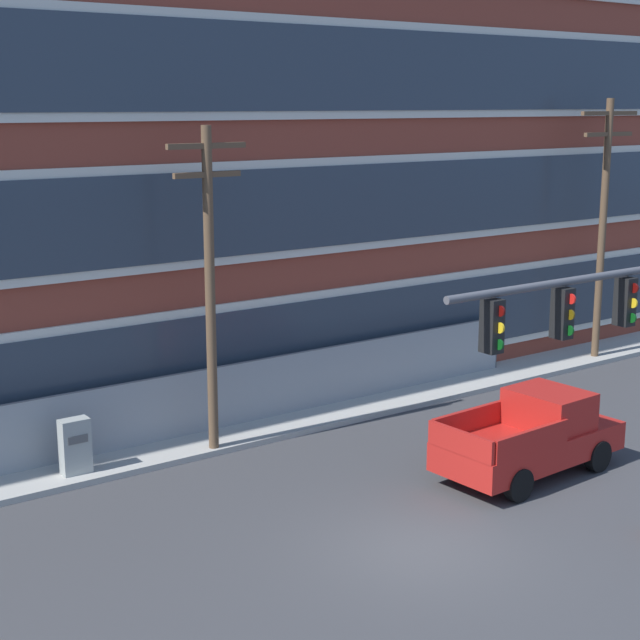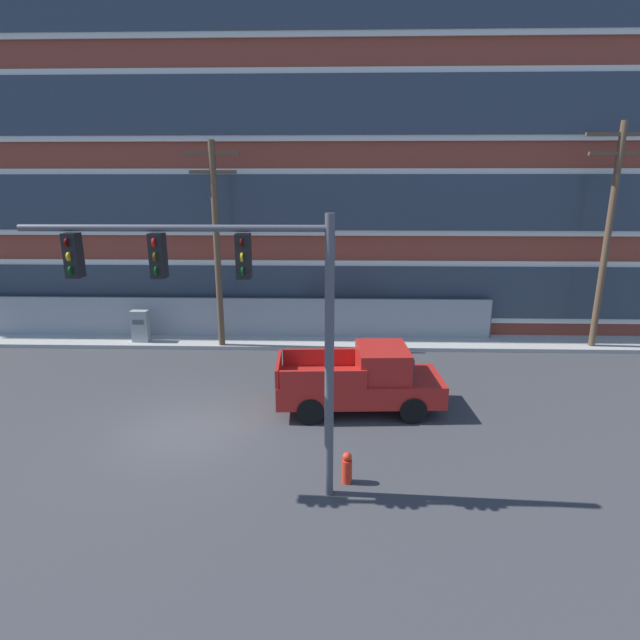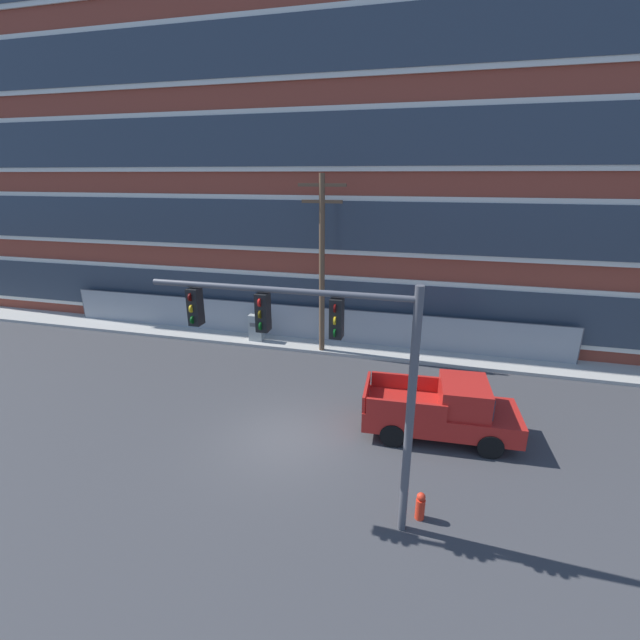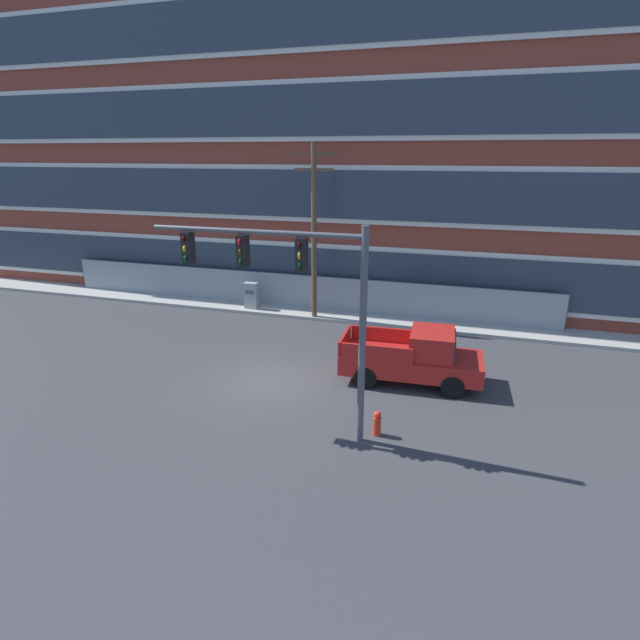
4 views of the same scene
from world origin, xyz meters
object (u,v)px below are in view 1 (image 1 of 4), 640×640
Objects in this scene: traffic_signal_mast at (613,346)px; utility_pole_near_corner at (210,279)px; pickup_truck_red at (533,436)px; utility_pole_midblock at (603,218)px; electrical_cabinet at (75,449)px.

utility_pole_near_corner is (-2.68, 10.30, 0.04)m from traffic_signal_mast.
pickup_truck_red is 0.57× the size of utility_pole_midblock.
utility_pole_midblock is (13.09, 10.64, 0.50)m from traffic_signal_mast.
traffic_signal_mast is at bearing -59.40° from electrical_cabinet.
electrical_cabinet is (-19.41, 0.04, -4.33)m from utility_pole_midblock.
utility_pole_midblock reaches higher than traffic_signal_mast.
electrical_cabinet is (-3.63, 0.38, -3.87)m from utility_pole_near_corner.
pickup_truck_red is at bearing -148.49° from utility_pole_midblock.
pickup_truck_red is at bearing -33.71° from electrical_cabinet.
utility_pole_near_corner is 5.51× the size of electrical_cabinet.
pickup_truck_red reaches higher than electrical_cabinet.
utility_pole_midblock is (10.09, 6.18, 4.15)m from pickup_truck_red.
utility_pole_near_corner reaches higher than traffic_signal_mast.
pickup_truck_red is 3.37× the size of electrical_cabinet.
utility_pole_midblock is at bearing 1.25° from utility_pole_near_corner.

